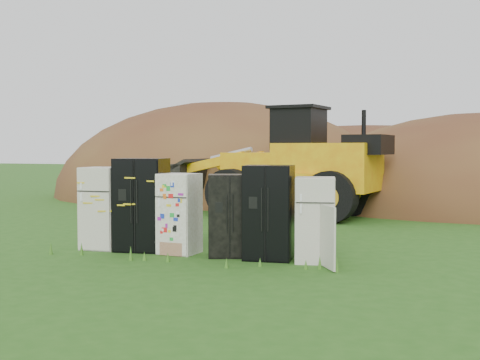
% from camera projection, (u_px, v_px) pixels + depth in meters
% --- Properties ---
extents(ground, '(120.00, 120.00, 0.00)m').
position_uv_depth(ground, '(207.00, 255.00, 12.27)').
color(ground, '#255516').
rests_on(ground, ground).
extents(fridge_leftmost, '(0.83, 0.80, 1.77)m').
position_uv_depth(fridge_leftmost, '(103.00, 208.00, 13.01)').
color(fridge_leftmost, beige).
rests_on(fridge_leftmost, ground).
extents(fridge_black_side, '(1.14, 0.96, 1.96)m').
position_uv_depth(fridge_black_side, '(142.00, 205.00, 12.76)').
color(fridge_black_side, black).
rests_on(fridge_black_side, ground).
extents(fridge_sticker, '(0.78, 0.72, 1.66)m').
position_uv_depth(fridge_sticker, '(179.00, 213.00, 12.42)').
color(fridge_sticker, white).
rests_on(fridge_sticker, ground).
extents(fridge_dark_mid, '(1.04, 0.95, 1.65)m').
position_uv_depth(fridge_dark_mid, '(230.00, 215.00, 12.09)').
color(fridge_dark_mid, black).
rests_on(fridge_dark_mid, ground).
extents(fridge_black_right, '(1.01, 0.87, 1.84)m').
position_uv_depth(fridge_black_right, '(269.00, 212.00, 11.76)').
color(fridge_black_right, black).
rests_on(fridge_black_right, ground).
extents(fridge_open_door, '(0.86, 0.82, 1.63)m').
position_uv_depth(fridge_open_door, '(315.00, 220.00, 11.45)').
color(fridge_open_door, beige).
rests_on(fridge_open_door, ground).
extents(wheel_loader, '(7.59, 3.90, 3.51)m').
position_uv_depth(wheel_loader, '(273.00, 161.00, 19.54)').
color(wheel_loader, yellow).
rests_on(wheel_loader, ground).
extents(dirt_mound_left, '(15.57, 11.68, 8.47)m').
position_uv_depth(dirt_mound_left, '(220.00, 197.00, 26.92)').
color(dirt_mound_left, '#4F2619').
rests_on(dirt_mound_left, ground).
extents(dirt_mound_back, '(19.68, 13.12, 6.66)m').
position_uv_depth(dirt_mound_back, '(363.00, 192.00, 29.79)').
color(dirt_mound_back, '#4F2619').
rests_on(dirt_mound_back, ground).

